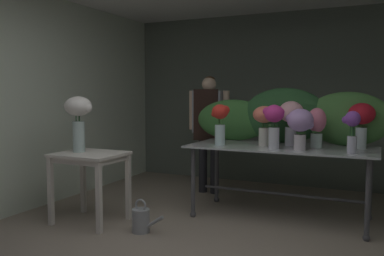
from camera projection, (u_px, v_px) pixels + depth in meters
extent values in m
plane|color=gray|center=(240.00, 214.00, 4.78)|extent=(8.13, 8.13, 0.00)
cube|color=slate|center=(278.00, 99.00, 6.34)|extent=(4.85, 0.12, 2.63)
cube|color=silver|center=(74.00, 100.00, 5.69)|extent=(0.12, 3.82, 2.63)
cube|color=#B8C0C3|center=(281.00, 147.00, 4.57)|extent=(2.03, 0.93, 0.02)
cylinder|color=#4C4C51|center=(193.00, 182.00, 4.66)|extent=(0.05, 0.05, 0.80)
sphere|color=#4C4C51|center=(193.00, 214.00, 4.69)|extent=(0.07, 0.07, 0.07)
cylinder|color=#4C4C51|center=(368.00, 200.00, 3.89)|extent=(0.05, 0.05, 0.80)
sphere|color=#4C4C51|center=(366.00, 238.00, 3.92)|extent=(0.07, 0.07, 0.07)
cylinder|color=#4C4C51|center=(217.00, 171.00, 5.31)|extent=(0.05, 0.05, 0.80)
sphere|color=#4C4C51|center=(217.00, 199.00, 5.35)|extent=(0.07, 0.07, 0.07)
cylinder|color=#4C4C51|center=(370.00, 184.00, 4.55)|extent=(0.05, 0.05, 0.80)
sphere|color=#4C4C51|center=(369.00, 217.00, 4.58)|extent=(0.07, 0.07, 0.07)
cylinder|color=#4C4C51|center=(280.00, 194.00, 4.61)|extent=(1.83, 0.03, 0.03)
cube|color=silver|center=(90.00, 154.00, 4.44)|extent=(0.71, 0.60, 0.03)
cube|color=silver|center=(90.00, 158.00, 4.44)|extent=(0.65, 0.54, 0.06)
cube|color=silver|center=(51.00, 191.00, 4.37)|extent=(0.05, 0.05, 0.74)
cube|color=silver|center=(99.00, 198.00, 4.10)|extent=(0.05, 0.05, 0.74)
cube|color=silver|center=(83.00, 182.00, 4.84)|extent=(0.05, 0.05, 0.74)
cube|color=silver|center=(128.00, 187.00, 4.58)|extent=(0.05, 0.05, 0.74)
cylinder|color=#232328|center=(203.00, 162.00, 5.84)|extent=(0.12, 0.12, 0.86)
cylinder|color=#232328|center=(215.00, 163.00, 5.76)|extent=(0.12, 0.12, 0.86)
cube|color=#999EA8|center=(209.00, 112.00, 5.74)|extent=(0.42, 0.22, 0.59)
cube|color=black|center=(206.00, 115.00, 5.64)|extent=(0.36, 0.02, 0.71)
cylinder|color=beige|center=(192.00, 110.00, 5.85)|extent=(0.09, 0.09, 0.55)
cylinder|color=beige|center=(226.00, 111.00, 5.63)|extent=(0.09, 0.09, 0.55)
sphere|color=beige|center=(209.00, 84.00, 5.71)|extent=(0.20, 0.20, 0.20)
ellipsoid|color=brown|center=(210.00, 80.00, 5.72)|extent=(0.15, 0.15, 0.09)
ellipsoid|color=#387033|center=(233.00, 120.00, 5.14)|extent=(0.97, 0.21, 0.51)
ellipsoid|color=#28562D|center=(284.00, 115.00, 4.87)|extent=(1.01, 0.32, 0.65)
ellipsoid|color=#477F3D|center=(347.00, 119.00, 4.58)|extent=(0.95, 0.31, 0.61)
cylinder|color=silver|center=(316.00, 141.00, 4.41)|extent=(0.12, 0.12, 0.16)
cylinder|color=#9EBCB2|center=(316.00, 145.00, 4.42)|extent=(0.11, 0.11, 0.07)
cylinder|color=#2D6028|center=(319.00, 137.00, 4.40)|extent=(0.01, 0.01, 0.21)
cylinder|color=#2D6028|center=(315.00, 137.00, 4.44)|extent=(0.01, 0.01, 0.21)
cylinder|color=#2D6028|center=(315.00, 137.00, 4.40)|extent=(0.01, 0.01, 0.21)
ellipsoid|color=pink|center=(317.00, 120.00, 4.40)|extent=(0.20, 0.20, 0.27)
ellipsoid|color=#477F3D|center=(316.00, 132.00, 4.38)|extent=(0.11, 0.09, 0.03)
cylinder|color=silver|center=(220.00, 135.00, 4.66)|extent=(0.12, 0.12, 0.23)
cylinder|color=#9EBCB2|center=(220.00, 141.00, 4.67)|extent=(0.11, 0.11, 0.10)
cylinder|color=#387033|center=(222.00, 130.00, 4.65)|extent=(0.01, 0.01, 0.32)
cylinder|color=#387033|center=(219.00, 130.00, 4.68)|extent=(0.01, 0.01, 0.32)
cylinder|color=#387033|center=(218.00, 130.00, 4.63)|extent=(0.01, 0.01, 0.32)
ellipsoid|color=red|center=(220.00, 112.00, 4.64)|extent=(0.19, 0.19, 0.17)
sphere|color=red|center=(214.00, 114.00, 4.66)|extent=(0.07, 0.07, 0.07)
sphere|color=red|center=(225.00, 110.00, 4.64)|extent=(0.10, 0.10, 0.10)
cylinder|color=silver|center=(361.00, 138.00, 4.38)|extent=(0.12, 0.12, 0.22)
cylinder|color=#9EBCB2|center=(361.00, 144.00, 4.38)|extent=(0.11, 0.11, 0.09)
cylinder|color=#477F3D|center=(364.00, 134.00, 4.36)|extent=(0.01, 0.01, 0.29)
cylinder|color=#477F3D|center=(361.00, 134.00, 4.40)|extent=(0.01, 0.01, 0.29)
cylinder|color=#477F3D|center=(359.00, 134.00, 4.39)|extent=(0.01, 0.01, 0.29)
cylinder|color=#477F3D|center=(361.00, 134.00, 4.35)|extent=(0.01, 0.01, 0.29)
ellipsoid|color=red|center=(362.00, 114.00, 4.35)|extent=(0.28, 0.28, 0.23)
sphere|color=red|center=(350.00, 118.00, 4.39)|extent=(0.07, 0.07, 0.07)
sphere|color=red|center=(370.00, 114.00, 4.31)|extent=(0.07, 0.07, 0.07)
ellipsoid|color=#387033|center=(359.00, 125.00, 4.41)|extent=(0.07, 0.11, 0.03)
cylinder|color=silver|center=(264.00, 137.00, 4.60)|extent=(0.12, 0.12, 0.20)
cylinder|color=#9EBCB2|center=(264.00, 142.00, 4.61)|extent=(0.11, 0.11, 0.08)
cylinder|color=#2D6028|center=(267.00, 132.00, 4.58)|extent=(0.01, 0.01, 0.28)
cylinder|color=#2D6028|center=(263.00, 132.00, 4.62)|extent=(0.01, 0.01, 0.28)
cylinder|color=#2D6028|center=(262.00, 132.00, 4.59)|extent=(0.01, 0.01, 0.28)
ellipsoid|color=#EF7A60|center=(264.00, 114.00, 4.58)|extent=(0.25, 0.25, 0.19)
sphere|color=#EF7A60|center=(258.00, 112.00, 4.62)|extent=(0.07, 0.07, 0.07)
sphere|color=#EF7A60|center=(271.00, 113.00, 4.54)|extent=(0.09, 0.09, 0.09)
cylinder|color=silver|center=(352.00, 145.00, 4.00)|extent=(0.09, 0.09, 0.17)
cylinder|color=#9EBCB2|center=(352.00, 150.00, 4.01)|extent=(0.08, 0.08, 0.07)
cylinder|color=#28562D|center=(353.00, 138.00, 3.99)|extent=(0.01, 0.01, 0.28)
cylinder|color=#28562D|center=(353.00, 138.00, 4.02)|extent=(0.01, 0.01, 0.28)
cylinder|color=#28562D|center=(350.00, 138.00, 4.01)|extent=(0.01, 0.01, 0.28)
cylinder|color=#28562D|center=(352.00, 138.00, 3.98)|extent=(0.01, 0.01, 0.28)
ellipsoid|color=purple|center=(353.00, 119.00, 3.98)|extent=(0.15, 0.15, 0.15)
sphere|color=purple|center=(346.00, 120.00, 4.01)|extent=(0.07, 0.07, 0.07)
cylinder|color=silver|center=(300.00, 142.00, 4.25)|extent=(0.12, 0.12, 0.16)
cylinder|color=#9EBCB2|center=(300.00, 147.00, 4.25)|extent=(0.11, 0.11, 0.07)
cylinder|color=#477F3D|center=(303.00, 138.00, 4.24)|extent=(0.01, 0.01, 0.23)
cylinder|color=#477F3D|center=(299.00, 138.00, 4.26)|extent=(0.01, 0.01, 0.23)
cylinder|color=#477F3D|center=(299.00, 138.00, 4.23)|extent=(0.01, 0.01, 0.23)
ellipsoid|color=#B28ED1|center=(300.00, 120.00, 4.23)|extent=(0.27, 0.27, 0.24)
sphere|color=#B28ED1|center=(289.00, 118.00, 4.28)|extent=(0.08, 0.08, 0.08)
sphere|color=#B28ED1|center=(309.00, 125.00, 4.19)|extent=(0.09, 0.09, 0.09)
ellipsoid|color=#387033|center=(301.00, 133.00, 4.22)|extent=(0.10, 0.04, 0.03)
cylinder|color=silver|center=(274.00, 138.00, 4.33)|extent=(0.11, 0.11, 0.23)
cylinder|color=#9EBCB2|center=(274.00, 144.00, 4.33)|extent=(0.10, 0.10, 0.10)
cylinder|color=#28562D|center=(277.00, 134.00, 4.31)|extent=(0.01, 0.01, 0.31)
cylinder|color=#28562D|center=(274.00, 133.00, 4.34)|extent=(0.01, 0.01, 0.31)
cylinder|color=#28562D|center=(272.00, 133.00, 4.33)|extent=(0.01, 0.01, 0.31)
cylinder|color=#28562D|center=(273.00, 134.00, 4.31)|extent=(0.01, 0.01, 0.31)
ellipsoid|color=#D1338E|center=(274.00, 114.00, 4.30)|extent=(0.21, 0.21, 0.19)
sphere|color=#D1338E|center=(267.00, 111.00, 4.34)|extent=(0.08, 0.08, 0.08)
sphere|color=#D1338E|center=(281.00, 112.00, 4.29)|extent=(0.07, 0.07, 0.07)
ellipsoid|color=#477F3D|center=(273.00, 125.00, 4.35)|extent=(0.10, 0.05, 0.03)
cylinder|color=silver|center=(291.00, 136.00, 4.61)|extent=(0.13, 0.13, 0.21)
cylinder|color=#9EBCB2|center=(290.00, 141.00, 4.62)|extent=(0.12, 0.12, 0.09)
cylinder|color=#387033|center=(294.00, 132.00, 4.60)|extent=(0.01, 0.01, 0.30)
cylinder|color=#387033|center=(292.00, 131.00, 4.63)|extent=(0.01, 0.01, 0.30)
cylinder|color=#387033|center=(288.00, 131.00, 4.63)|extent=(0.01, 0.01, 0.30)
cylinder|color=#387033|center=(289.00, 132.00, 4.58)|extent=(0.01, 0.01, 0.30)
ellipsoid|color=#EFB2BC|center=(291.00, 112.00, 4.59)|extent=(0.27, 0.27, 0.24)
sphere|color=#EFB2BC|center=(302.00, 116.00, 4.52)|extent=(0.10, 0.10, 0.10)
cylinder|color=silver|center=(79.00, 137.00, 4.49)|extent=(0.13, 0.13, 0.34)
cylinder|color=#9EBCB2|center=(79.00, 145.00, 4.49)|extent=(0.12, 0.12, 0.14)
cylinder|color=#28562D|center=(80.00, 132.00, 4.47)|extent=(0.01, 0.01, 0.43)
cylinder|color=#28562D|center=(79.00, 131.00, 4.50)|extent=(0.01, 0.01, 0.43)
cylinder|color=#28562D|center=(76.00, 132.00, 4.46)|extent=(0.01, 0.01, 0.43)
ellipsoid|color=white|center=(78.00, 106.00, 4.46)|extent=(0.29, 0.29, 0.21)
sphere|color=white|center=(87.00, 108.00, 4.42)|extent=(0.11, 0.11, 0.11)
cylinder|color=#999EA3|center=(141.00, 221.00, 4.16)|extent=(0.18, 0.18, 0.24)
cylinder|color=#999EA3|center=(155.00, 222.00, 4.09)|extent=(0.18, 0.04, 0.14)
torus|color=#999EA3|center=(141.00, 205.00, 4.15)|extent=(0.13, 0.02, 0.13)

